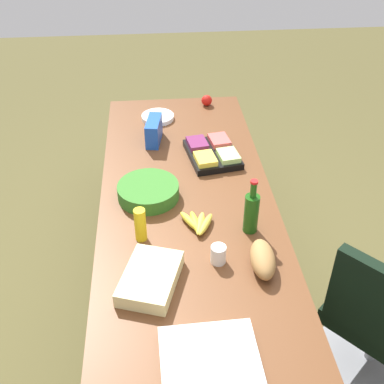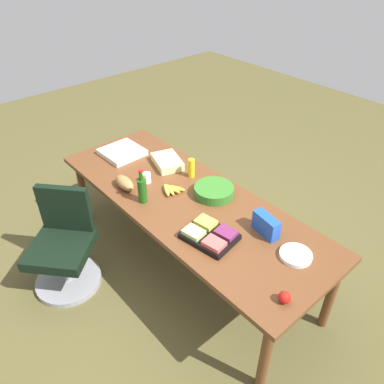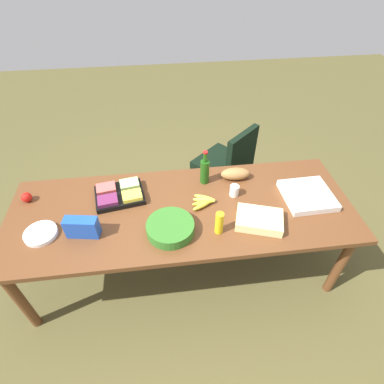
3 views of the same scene
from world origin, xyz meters
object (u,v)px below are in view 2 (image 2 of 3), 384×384
sheet_cake (167,162)px  fruit_platter (210,235)px  salad_bowl (214,191)px  pizza_box (123,152)px  banana_bunch (171,189)px  paper_cup (147,178)px  bread_loaf (125,183)px  office_chair (64,251)px  mustard_bottle (191,168)px  conference_table (187,206)px  apple_red (285,297)px  chip_bag_blue (266,225)px  paper_plate_stack (296,255)px  wine_bottle (142,190)px

sheet_cake → fruit_platter: 1.06m
salad_bowl → pizza_box: bearing=-169.2°
banana_bunch → paper_cup: paper_cup is taller
fruit_platter → bread_loaf: (-0.93, -0.11, 0.02)m
office_chair → mustard_bottle: mustard_bottle is taller
conference_table → bread_loaf: (-0.47, -0.29, 0.12)m
conference_table → apple_red: apple_red is taller
conference_table → chip_bag_blue: bearing=13.2°
mustard_bottle → chip_bag_blue: mustard_bottle is taller
paper_cup → sheet_cake: bearing=109.3°
sheet_cake → fruit_platter: size_ratio=0.80×
conference_table → office_chair: size_ratio=2.95×
conference_table → paper_plate_stack: (0.98, 0.13, 0.08)m
pizza_box → chip_bag_blue: chip_bag_blue is taller
mustard_bottle → chip_bag_blue: 0.92m
conference_table → fruit_platter: 0.51m
paper_cup → conference_table: bearing=13.5°
sheet_cake → bread_loaf: 0.50m
pizza_box → paper_cup: (0.55, -0.10, 0.02)m
office_chair → sheet_cake: office_chair is taller
conference_table → salad_bowl: salad_bowl is taller
pizza_box → paper_plate_stack: size_ratio=1.64×
pizza_box → bread_loaf: bread_loaf is taller
bread_loaf → apple_red: size_ratio=3.16×
conference_table → pizza_box: size_ratio=7.11×
sheet_cake → pizza_box: (-0.44, -0.20, -0.01)m
office_chair → fruit_platter: (1.01, 0.71, 0.44)m
banana_bunch → bread_loaf: bearing=-139.2°
banana_bunch → mustard_bottle: bearing=102.5°
paper_cup → salad_bowl: bearing=30.8°
salad_bowl → wine_bottle: (-0.31, -0.49, 0.08)m
office_chair → chip_bag_blue: size_ratio=3.95×
wine_bottle → pizza_box: bearing=159.0°
banana_bunch → paper_cup: (-0.25, -0.07, 0.02)m
office_chair → paper_plate_stack: (1.52, 1.03, 0.43)m
fruit_platter → bread_loaf: 0.94m
mustard_bottle → bread_loaf: size_ratio=0.73×
office_chair → wine_bottle: 0.87m
salad_bowl → apple_red: (1.06, -0.44, -0.00)m
bread_loaf → paper_plate_stack: (1.45, 0.42, -0.04)m
mustard_bottle → bread_loaf: mustard_bottle is taller
conference_table → pizza_box: (-0.97, 0.00, 0.09)m
fruit_platter → salad_bowl: salad_bowl is taller
fruit_platter → apple_red: bearing=-3.7°
office_chair → paper_plate_stack: bearing=34.0°
mustard_bottle → banana_bunch: size_ratio=0.89×
paper_plate_stack → sheet_cake: bearing=177.0°
mustard_bottle → fruit_platter: 0.82m
banana_bunch → salad_bowl: 0.36m
mustard_bottle → salad_bowl: 0.33m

